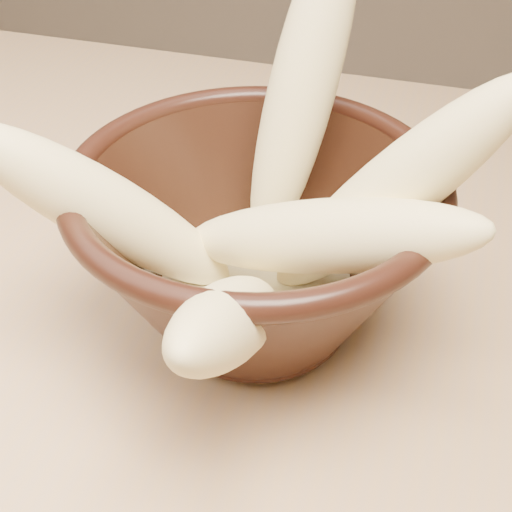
# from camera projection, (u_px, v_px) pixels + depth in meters

# --- Properties ---
(bowl) EXTENTS (0.23, 0.23, 0.13)m
(bowl) POSITION_uv_depth(u_px,v_px,m) (256.00, 243.00, 0.45)
(bowl) COLOR black
(bowl) RESTS_ON table
(milk_puddle) EXTENTS (0.13, 0.13, 0.02)m
(milk_puddle) POSITION_uv_depth(u_px,v_px,m) (256.00, 280.00, 0.47)
(milk_puddle) COLOR #F4EBC4
(milk_puddle) RESTS_ON bowl
(banana_upright) EXTENTS (0.08, 0.13, 0.22)m
(banana_upright) POSITION_uv_depth(u_px,v_px,m) (302.00, 88.00, 0.44)
(banana_upright) COLOR #EFDF8D
(banana_upright) RESTS_ON bowl
(banana_left) EXTENTS (0.16, 0.11, 0.16)m
(banana_left) POSITION_uv_depth(u_px,v_px,m) (109.00, 211.00, 0.41)
(banana_left) COLOR #EFDF8D
(banana_left) RESTS_ON bowl
(banana_right) EXTENTS (0.16, 0.06, 0.18)m
(banana_right) POSITION_uv_depth(u_px,v_px,m) (392.00, 192.00, 0.40)
(banana_right) COLOR #EFDF8D
(banana_right) RESTS_ON bowl
(banana_across) EXTENTS (0.20, 0.08, 0.11)m
(banana_across) POSITION_uv_depth(u_px,v_px,m) (322.00, 236.00, 0.40)
(banana_across) COLOR #EFDF8D
(banana_across) RESTS_ON bowl
(banana_front) EXTENTS (0.05, 0.16, 0.13)m
(banana_front) POSITION_uv_depth(u_px,v_px,m) (229.00, 321.00, 0.36)
(banana_front) COLOR #EFDF8D
(banana_front) RESTS_ON bowl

